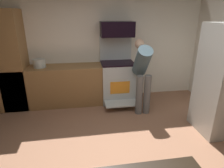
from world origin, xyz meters
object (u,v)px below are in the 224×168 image
object	(u,v)px
person_cook	(142,71)
stock_pot	(39,63)
microwave	(117,29)
oven_range	(117,80)

from	to	relation	value
person_cook	stock_pot	bearing A→B (deg)	164.30
microwave	stock_pot	xyz separation A→B (m)	(-1.73, -0.08, -0.69)
oven_range	stock_pot	xyz separation A→B (m)	(-1.73, 0.01, 0.48)
microwave	oven_range	bearing A→B (deg)	-90.00
oven_range	person_cook	world-z (taller)	oven_range
oven_range	stock_pot	distance (m)	1.80
oven_range	stock_pot	bearing A→B (deg)	179.56
person_cook	stock_pot	size ratio (longest dim) A/B	5.72
microwave	stock_pot	world-z (taller)	microwave
oven_range	person_cook	distance (m)	0.81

